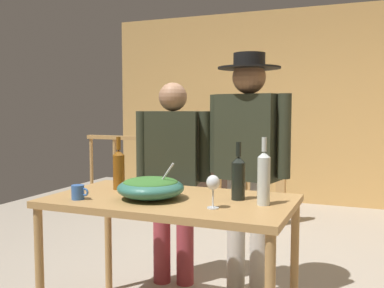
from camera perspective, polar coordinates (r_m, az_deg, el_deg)
ground_plane at (r=3.60m, az=7.90°, el=-17.01°), size 7.76×7.76×0.00m
back_wall at (r=6.28m, az=14.81°, el=4.72°), size 5.85×0.10×2.69m
stair_railing at (r=5.30m, az=1.97°, el=-3.12°), size 2.65×0.10×1.02m
tv_console at (r=6.35m, az=1.86°, el=-4.98°), size 0.90×0.40×0.52m
flat_screen_tv at (r=6.26m, az=1.77°, el=-0.70°), size 0.49×0.12×0.37m
serving_table at (r=2.59m, az=-2.80°, el=-8.71°), size 1.41×0.79×0.81m
salad_bowl at (r=2.54m, az=-5.40°, el=-5.57°), size 0.39×0.39×0.22m
wine_glass at (r=2.28m, az=2.76°, el=-5.26°), size 0.07×0.07×0.18m
wine_bottle_dark at (r=2.50m, az=6.04°, el=-4.27°), size 0.08×0.08×0.33m
wine_bottle_amber at (r=2.84m, az=-9.51°, el=-3.16°), size 0.07×0.07×0.34m
wine_bottle_clear at (r=2.38m, az=9.32°, el=-4.28°), size 0.07×0.07×0.37m
mug_blue at (r=2.59m, az=-14.59°, el=-6.10°), size 0.11×0.07×0.08m
person_standing_left at (r=3.27m, az=-2.47°, el=-3.10°), size 0.56×0.29×1.51m
person_standing_right at (r=3.06m, az=7.34°, el=-1.02°), size 0.60×0.43×1.70m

